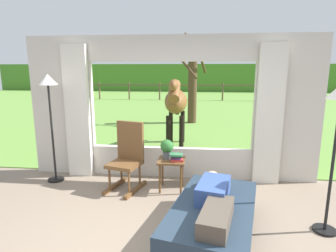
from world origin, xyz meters
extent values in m
plane|color=gray|center=(0.00, 0.00, 0.00)|extent=(12.00, 12.00, 0.00)
cube|color=beige|center=(-2.02, 2.26, 1.27)|extent=(1.15, 0.12, 2.55)
cube|color=beige|center=(2.02, 2.26, 1.27)|extent=(1.15, 0.12, 2.55)
cube|color=beige|center=(0.00, 2.26, 0.28)|extent=(2.90, 0.12, 0.55)
cube|color=beige|center=(0.00, 2.26, 2.33)|extent=(2.90, 0.12, 0.45)
cube|color=silver|center=(-1.69, 2.12, 1.20)|extent=(0.44, 0.10, 2.40)
cube|color=silver|center=(1.69, 2.12, 1.20)|extent=(0.44, 0.10, 2.40)
cube|color=olive|center=(0.00, 13.16, 0.01)|extent=(36.00, 21.68, 0.02)
cube|color=#467B29|center=(0.00, 23.00, 1.20)|extent=(36.00, 2.00, 2.40)
cube|color=black|center=(0.70, 0.37, 0.12)|extent=(1.16, 1.71, 0.24)
cube|color=#233342|center=(0.70, 0.37, 0.33)|extent=(1.26, 1.86, 0.18)
cube|color=#334C8C|center=(0.70, 0.52, 0.53)|extent=(0.47, 0.66, 0.22)
cube|color=#4C4238|center=(0.70, -0.07, 0.51)|extent=(0.43, 0.73, 0.18)
sphere|color=tan|center=(0.70, 0.90, 0.53)|extent=(0.20, 0.20, 0.20)
cube|color=brown|center=(-0.69, 1.57, 0.44)|extent=(0.59, 0.59, 0.06)
cube|color=brown|center=(-0.63, 1.77, 0.78)|extent=(0.48, 0.19, 0.68)
cube|color=brown|center=(-0.88, 1.62, 0.03)|extent=(0.25, 0.67, 0.06)
cube|color=brown|center=(-0.50, 1.51, 0.03)|extent=(0.25, 0.67, 0.06)
cylinder|color=brown|center=(-0.92, 1.44, 0.24)|extent=(0.04, 0.04, 0.38)
cylinder|color=brown|center=(-0.57, 1.34, 0.24)|extent=(0.04, 0.04, 0.38)
cylinder|color=brown|center=(-0.82, 1.79, 0.24)|extent=(0.04, 0.04, 0.38)
cylinder|color=brown|center=(-0.47, 1.69, 0.24)|extent=(0.04, 0.04, 0.38)
cube|color=brown|center=(0.07, 1.66, 0.51)|extent=(0.44, 0.44, 0.03)
cylinder|color=brown|center=(-0.10, 1.49, 0.24)|extent=(0.04, 0.04, 0.49)
cylinder|color=brown|center=(0.24, 1.49, 0.24)|extent=(0.04, 0.04, 0.49)
cylinder|color=brown|center=(-0.10, 1.83, 0.24)|extent=(0.04, 0.04, 0.49)
cylinder|color=brown|center=(0.24, 1.83, 0.24)|extent=(0.04, 0.04, 0.49)
cylinder|color=#4C5156|center=(-0.01, 1.72, 0.58)|extent=(0.14, 0.14, 0.12)
sphere|color=#2D6B2D|center=(-0.01, 1.72, 0.73)|extent=(0.22, 0.22, 0.22)
cube|color=#B22D28|center=(0.17, 1.59, 0.54)|extent=(0.21, 0.15, 0.03)
cube|color=#59336B|center=(0.15, 1.60, 0.57)|extent=(0.18, 0.14, 0.03)
cube|color=black|center=(0.16, 1.60, 0.60)|extent=(0.17, 0.16, 0.02)
cube|color=#337247|center=(0.16, 1.59, 0.63)|extent=(0.20, 0.16, 0.03)
cylinder|color=black|center=(-2.04, 1.82, 0.01)|extent=(0.28, 0.28, 0.03)
cylinder|color=black|center=(-2.04, 1.82, 0.86)|extent=(0.04, 0.04, 1.71)
cone|color=white|center=(-2.04, 1.82, 1.80)|extent=(0.32, 0.32, 0.18)
cylinder|color=black|center=(2.08, 0.64, 0.01)|extent=(0.28, 0.28, 0.03)
cylinder|color=black|center=(2.08, 0.64, 0.82)|extent=(0.04, 0.04, 1.64)
ellipsoid|color=brown|center=(-0.07, 4.30, 1.17)|extent=(0.59, 1.25, 0.60)
cylinder|color=brown|center=(-0.06, 3.62, 1.48)|extent=(0.27, 0.61, 0.53)
ellipsoid|color=brown|center=(-0.05, 3.38, 1.63)|extent=(0.21, 0.48, 0.24)
cube|color=black|center=(-0.06, 3.70, 1.51)|extent=(0.09, 0.43, 0.32)
cylinder|color=black|center=(-0.08, 4.90, 1.02)|extent=(0.10, 0.10, 0.55)
cylinder|color=black|center=(0.10, 3.89, 0.45)|extent=(0.11, 0.11, 0.85)
cylinder|color=black|center=(-0.22, 3.88, 0.45)|extent=(0.11, 0.11, 0.85)
cylinder|color=black|center=(0.08, 4.72, 0.45)|extent=(0.11, 0.11, 0.85)
cylinder|color=black|center=(-0.24, 4.72, 0.45)|extent=(0.11, 0.11, 0.85)
cylinder|color=#4C3823|center=(0.26, 7.54, 1.30)|extent=(0.32, 0.32, 2.55)
cylinder|color=#47331E|center=(0.00, 7.13, 2.14)|extent=(0.93, 0.65, 1.04)
cylinder|color=#47331E|center=(0.61, 7.44, 2.16)|extent=(0.32, 0.86, 0.69)
cylinder|color=#47331E|center=(-0.24, 7.73, 2.78)|extent=(0.52, 1.19, 1.07)
cylinder|color=brown|center=(-8.00, 15.14, 0.57)|extent=(0.10, 0.10, 1.10)
cylinder|color=brown|center=(-6.00, 15.14, 0.57)|extent=(0.10, 0.10, 1.10)
cylinder|color=brown|center=(-4.00, 15.14, 0.57)|extent=(0.10, 0.10, 1.10)
cylinder|color=brown|center=(-2.00, 15.14, 0.57)|extent=(0.10, 0.10, 1.10)
cylinder|color=brown|center=(0.00, 15.14, 0.57)|extent=(0.10, 0.10, 1.10)
cylinder|color=brown|center=(2.00, 15.14, 0.57)|extent=(0.10, 0.10, 1.10)
cylinder|color=brown|center=(4.00, 15.14, 0.57)|extent=(0.10, 0.10, 1.10)
cylinder|color=brown|center=(6.00, 15.14, 0.57)|extent=(0.10, 0.10, 1.10)
cylinder|color=brown|center=(8.00, 15.14, 0.57)|extent=(0.10, 0.10, 1.10)
cube|color=brown|center=(0.00, 15.14, 0.97)|extent=(16.00, 0.06, 0.08)
camera|label=1|loc=(0.49, -2.68, 1.97)|focal=29.81mm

